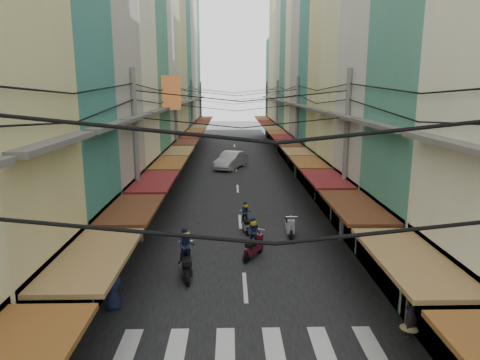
{
  "coord_description": "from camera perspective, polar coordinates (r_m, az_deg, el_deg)",
  "views": [
    {
      "loc": [
        -0.53,
        -16.77,
        7.3
      ],
      "look_at": [
        -0.03,
        5.12,
        2.58
      ],
      "focal_mm": 32.0,
      "sensor_mm": 36.0,
      "label": 1
    }
  ],
  "objects": [
    {
      "name": "ground",
      "position": [
        18.3,
        0.46,
        -11.36
      ],
      "size": [
        160.0,
        160.0,
        0.0
      ],
      "primitive_type": "plane",
      "color": "slate",
      "rests_on": "ground"
    },
    {
      "name": "road",
      "position": [
        37.49,
        -0.48,
        0.94
      ],
      "size": [
        10.0,
        80.0,
        0.02
      ],
      "primitive_type": "cube",
      "color": "black",
      "rests_on": "ground"
    },
    {
      "name": "sidewalk_left",
      "position": [
        37.96,
        -10.34,
        0.91
      ],
      "size": [
        3.0,
        80.0,
        0.06
      ],
      "primitive_type": "cube",
      "color": "gray",
      "rests_on": "ground"
    },
    {
      "name": "sidewalk_right",
      "position": [
        38.14,
        9.34,
        1.0
      ],
      "size": [
        3.0,
        80.0,
        0.06
      ],
      "primitive_type": "cube",
      "color": "gray",
      "rests_on": "ground"
    },
    {
      "name": "crosswalk",
      "position": [
        13.01,
        1.33,
        -21.86
      ],
      "size": [
        7.55,
        2.4,
        0.01
      ],
      "color": "silver",
      "rests_on": "ground"
    },
    {
      "name": "building_row_left",
      "position": [
        34.23,
        -14.34,
        15.94
      ],
      "size": [
        7.8,
        67.67,
        23.7
      ],
      "color": "beige",
      "rests_on": "ground"
    },
    {
      "name": "building_row_right",
      "position": [
        34.34,
        13.42,
        15.36
      ],
      "size": [
        7.8,
        68.98,
        22.59
      ],
      "color": "#3A8076",
      "rests_on": "ground"
    },
    {
      "name": "utility_poles",
      "position": [
        31.79,
        -0.36,
        10.88
      ],
      "size": [
        10.2,
        66.13,
        8.2
      ],
      "color": "slate",
      "rests_on": "ground"
    },
    {
      "name": "white_car",
      "position": [
        39.67,
        -1.24,
        1.55
      ],
      "size": [
        5.91,
        4.05,
        1.94
      ],
      "primitive_type": "imported",
      "rotation": [
        0.0,
        0.0,
        -0.38
      ],
      "color": "silver",
      "rests_on": "ground"
    },
    {
      "name": "bicycle",
      "position": [
        19.71,
        23.26,
        -10.63
      ],
      "size": [
        1.9,
        1.29,
        1.22
      ],
      "primitive_type": "imported",
      "rotation": [
        0.0,
        0.0,
        1.18
      ],
      "color": "black",
      "rests_on": "ground"
    },
    {
      "name": "moving_scooters",
      "position": [
        19.28,
        -0.37,
        -8.32
      ],
      "size": [
        5.17,
        7.21,
        2.0
      ],
      "color": "black",
      "rests_on": "ground"
    },
    {
      "name": "parked_scooters",
      "position": [
        14.65,
        18.2,
        -16.29
      ],
      "size": [
        12.84,
        14.2,
        1.01
      ],
      "color": "black",
      "rests_on": "ground"
    },
    {
      "name": "pedestrians",
      "position": [
        20.79,
        -13.34,
        -5.74
      ],
      "size": [
        12.73,
        20.94,
        2.16
      ],
      "color": "#261D27",
      "rests_on": "ground"
    },
    {
      "name": "market_umbrella",
      "position": [
        15.66,
        26.09,
        -9.34
      ],
      "size": [
        2.04,
        2.04,
        2.15
      ],
      "color": "#B2B2B7",
      "rests_on": "ground"
    },
    {
      "name": "traffic_sign",
      "position": [
        14.14,
        21.65,
        -11.26
      ],
      "size": [
        0.1,
        0.58,
        2.63
      ],
      "color": "slate",
      "rests_on": "ground"
    }
  ]
}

